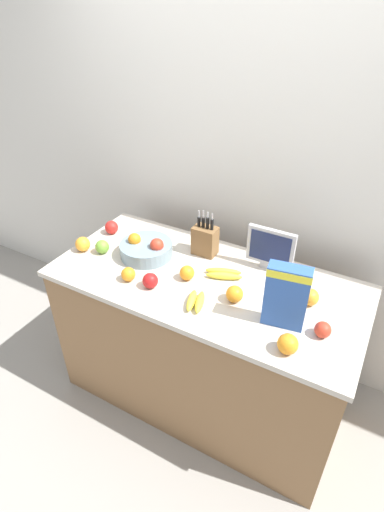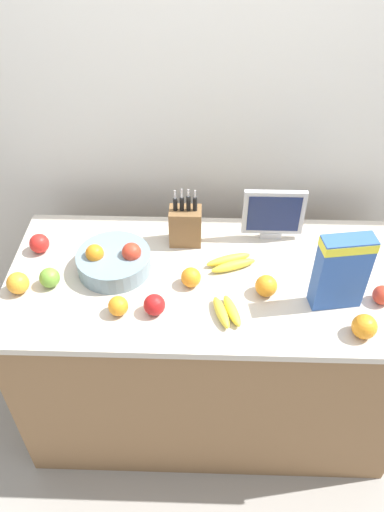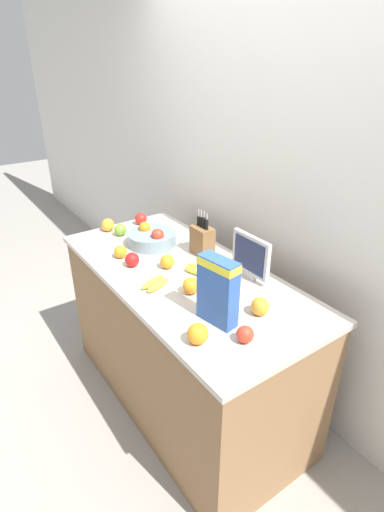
% 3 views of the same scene
% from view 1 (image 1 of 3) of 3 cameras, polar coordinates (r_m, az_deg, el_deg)
% --- Properties ---
extents(ground_plane, '(14.00, 14.00, 0.00)m').
position_cam_1_polar(ground_plane, '(2.78, 1.55, -18.73)').
color(ground_plane, gray).
extents(wall_back, '(9.00, 0.06, 2.60)m').
position_cam_1_polar(wall_back, '(2.42, 8.83, 11.39)').
color(wall_back, silver).
rests_on(wall_back, ground_plane).
extents(counter, '(1.66, 0.78, 0.93)m').
position_cam_1_polar(counter, '(2.43, 1.72, -12.05)').
color(counter, olive).
rests_on(counter, ground_plane).
extents(knife_block, '(0.14, 0.09, 0.27)m').
position_cam_1_polar(knife_block, '(2.27, 1.87, 2.29)').
color(knife_block, brown).
rests_on(knife_block, counter).
extents(small_monitor, '(0.26, 0.03, 0.24)m').
position_cam_1_polar(small_monitor, '(2.16, 11.14, 1.11)').
color(small_monitor, '#B7B7BC').
rests_on(small_monitor, counter).
extents(cereal_box, '(0.20, 0.10, 0.31)m').
position_cam_1_polar(cereal_box, '(1.80, 13.35, -5.32)').
color(cereal_box, '#2D56A8').
rests_on(cereal_box, counter).
extents(fruit_bowl, '(0.30, 0.30, 0.13)m').
position_cam_1_polar(fruit_bowl, '(2.28, -6.54, 1.05)').
color(fruit_bowl, gray).
rests_on(fruit_bowl, counter).
extents(banana_bunch_left, '(0.21, 0.14, 0.04)m').
position_cam_1_polar(banana_bunch_left, '(2.13, 4.55, -2.53)').
color(banana_bunch_left, yellow).
rests_on(banana_bunch_left, counter).
extents(banana_bunch_right, '(0.12, 0.17, 0.04)m').
position_cam_1_polar(banana_bunch_right, '(1.94, 0.53, -6.46)').
color(banana_bunch_right, yellow).
rests_on(banana_bunch_right, counter).
extents(apple_rear, '(0.07, 0.07, 0.07)m').
position_cam_1_polar(apple_rear, '(1.87, 18.18, -9.97)').
color(apple_rear, red).
rests_on(apple_rear, counter).
extents(apple_middle, '(0.08, 0.08, 0.08)m').
position_cam_1_polar(apple_middle, '(2.53, -11.42, 4.04)').
color(apple_middle, red).
rests_on(apple_middle, counter).
extents(apple_rightmost, '(0.08, 0.08, 0.08)m').
position_cam_1_polar(apple_rightmost, '(2.35, -12.71, 1.29)').
color(apple_rightmost, '#6B9E33').
rests_on(apple_rightmost, counter).
extents(apple_by_knife_block, '(0.08, 0.08, 0.08)m').
position_cam_1_polar(apple_by_knife_block, '(2.05, -5.98, -3.52)').
color(apple_by_knife_block, red).
rests_on(apple_by_knife_block, counter).
extents(orange_mid_right, '(0.09, 0.09, 0.09)m').
position_cam_1_polar(orange_mid_right, '(2.40, -15.34, 1.64)').
color(orange_mid_right, orange).
rests_on(orange_mid_right, counter).
extents(orange_front_left, '(0.09, 0.09, 0.09)m').
position_cam_1_polar(orange_front_left, '(1.96, 6.10, -5.42)').
color(orange_front_left, orange).
rests_on(orange_front_left, counter).
extents(orange_near_bowl, '(0.09, 0.09, 0.09)m').
position_cam_1_polar(orange_near_bowl, '(1.75, 13.52, -12.13)').
color(orange_near_bowl, orange).
rests_on(orange_near_bowl, counter).
extents(orange_front_right, '(0.09, 0.09, 0.09)m').
position_cam_1_polar(orange_front_right, '(2.01, 16.51, -5.63)').
color(orange_front_right, orange).
rests_on(orange_front_right, counter).
extents(orange_mid_left, '(0.08, 0.08, 0.08)m').
position_cam_1_polar(orange_mid_left, '(2.11, -9.09, -2.59)').
color(orange_mid_left, orange).
rests_on(orange_mid_left, counter).
extents(orange_back_center, '(0.08, 0.08, 0.08)m').
position_cam_1_polar(orange_back_center, '(2.09, -0.72, -2.42)').
color(orange_back_center, orange).
rests_on(orange_back_center, counter).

